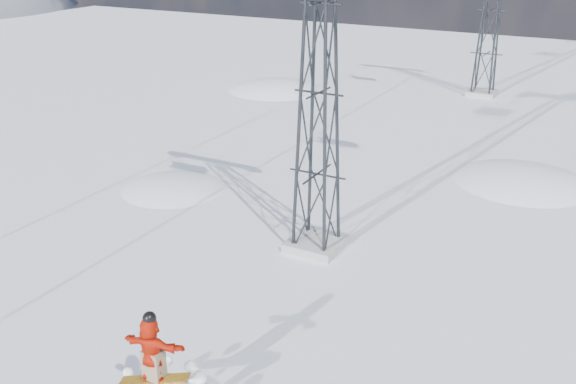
% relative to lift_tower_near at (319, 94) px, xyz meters
% --- Properties ---
extents(ground, '(120.00, 120.00, 0.00)m').
position_rel_lift_tower_near_xyz_m(ground, '(-0.80, -8.00, -5.47)').
color(ground, white).
rests_on(ground, ground).
extents(snow_terrain, '(39.00, 37.00, 22.00)m').
position_rel_lift_tower_near_xyz_m(snow_terrain, '(-5.57, 13.24, -15.06)').
color(snow_terrain, white).
rests_on(snow_terrain, ground).
extents(lift_tower_near, '(5.20, 1.80, 11.43)m').
position_rel_lift_tower_near_xyz_m(lift_tower_near, '(0.00, 0.00, 0.00)').
color(lift_tower_near, '#999999').
rests_on(lift_tower_near, ground).
extents(lift_tower_far, '(5.20, 1.80, 11.43)m').
position_rel_lift_tower_near_xyz_m(lift_tower_far, '(0.00, 25.00, 0.00)').
color(lift_tower_far, '#999999').
rests_on(lift_tower_far, ground).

